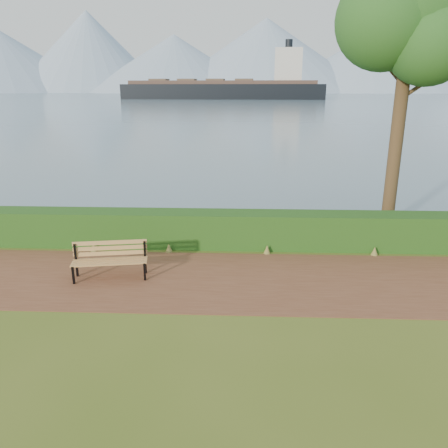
{
  "coord_description": "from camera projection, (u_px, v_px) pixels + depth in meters",
  "views": [
    {
      "loc": [
        0.91,
        -9.14,
        4.35
      ],
      "look_at": [
        0.46,
        1.2,
        1.1
      ],
      "focal_mm": 35.0,
      "sensor_mm": 36.0,
      "label": 1
    }
  ],
  "objects": [
    {
      "name": "bench",
      "position": [
        110.0,
        257.0,
        10.33
      ],
      "size": [
        1.79,
        0.79,
        0.87
      ],
      "rotation": [
        0.0,
        0.0,
        0.17
      ],
      "color": "black",
      "rests_on": "ground"
    },
    {
      "name": "water",
      "position": [
        242.0,
        95.0,
        257.89
      ],
      "size": [
        700.0,
        510.0,
        0.0
      ],
      "primitive_type": "cube",
      "color": "#415768",
      "rests_on": "ground"
    },
    {
      "name": "mountains",
      "position": [
        233.0,
        60.0,
        389.19
      ],
      "size": [
        585.0,
        190.0,
        70.0
      ],
      "color": "#8297AD",
      "rests_on": "ground"
    },
    {
      "name": "tree",
      "position": [
        411.0,
        13.0,
        12.19
      ],
      "size": [
        4.29,
        3.53,
        8.51
      ],
      "rotation": [
        0.0,
        0.0,
        0.11
      ],
      "color": "#3A2817",
      "rests_on": "ground"
    },
    {
      "name": "path",
      "position": [
        203.0,
        279.0,
        10.34
      ],
      "size": [
        40.0,
        3.4,
        0.01
      ],
      "primitive_type": "cube",
      "color": "brown",
      "rests_on": "ground"
    },
    {
      "name": "cargo_ship",
      "position": [
        230.0,
        90.0,
        165.64
      ],
      "size": [
        76.91,
        16.66,
        23.17
      ],
      "rotation": [
        0.0,
        0.0,
        -0.06
      ],
      "color": "black",
      "rests_on": "ground"
    },
    {
      "name": "ground",
      "position": [
        202.0,
        285.0,
        10.05
      ],
      "size": [
        140.0,
        140.0,
        0.0
      ],
      "primitive_type": "plane",
      "color": "#485D1A",
      "rests_on": "ground"
    },
    {
      "name": "hedge",
      "position": [
        210.0,
        229.0,
        12.38
      ],
      "size": [
        32.0,
        0.85,
        1.0
      ],
      "primitive_type": "cube",
      "color": "#184212",
      "rests_on": "ground"
    }
  ]
}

